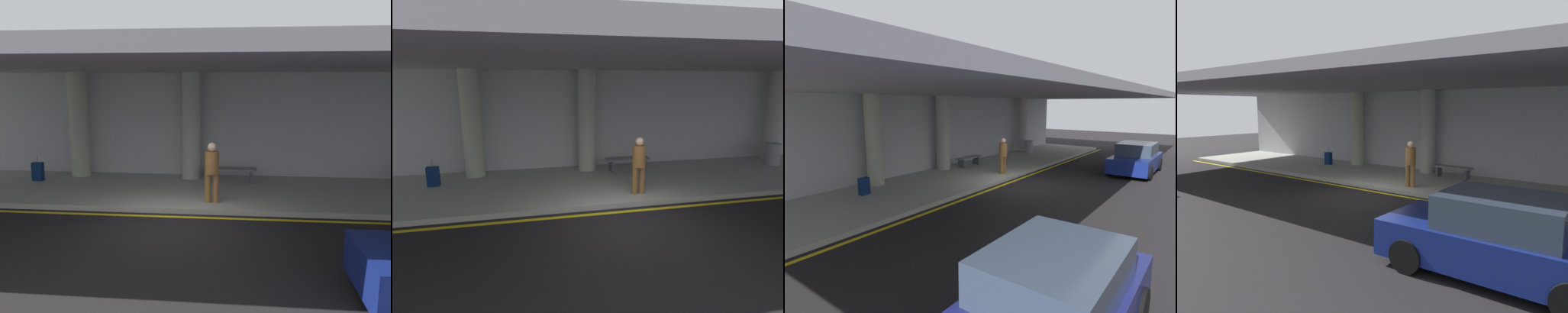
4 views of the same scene
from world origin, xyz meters
The scene contains 14 objects.
ground_plane centered at (0.00, 0.00, 0.00)m, with size 60.00×60.00×0.00m, color black.
sidewalk centered at (0.00, 3.10, 0.07)m, with size 26.00×4.20×0.15m, color #A5A69C.
lane_stripe_yellow centered at (0.00, 0.75, 0.00)m, with size 26.00×0.14×0.01m, color yellow.
support_column_far_left centered at (-4.00, 4.64, 1.97)m, with size 0.67×0.67×3.65m, color #ACAD97.
support_column_left_mid centered at (0.00, 4.64, 1.97)m, with size 0.67×0.67×3.65m, color #A6AA9D.
support_column_center centered at (8.00, 4.64, 1.97)m, with size 0.67×0.67×3.65m, color #ADA3A1.
ceiling_overhang centered at (0.00, 2.60, 3.95)m, with size 28.00×13.20×0.30m, color #959099.
terminal_back_wall centered at (0.00, 5.35, 1.90)m, with size 26.00×0.30×3.80m, color #B5B6B9.
car_navy centered at (-8.03, -4.85, 0.71)m, with size 4.10×1.92×1.50m.
car_navy_no2 centered at (5.55, -3.20, 0.71)m, with size 4.10×1.92×1.50m.
traveler_with_luggage centered at (0.89, 1.65, 1.11)m, with size 0.38×0.38×1.68m.
suitcase_upright_primary centered at (-5.17, 3.72, 0.46)m, with size 0.36×0.22×0.90m.
bench_metal centered at (1.44, 4.13, 0.50)m, with size 1.60×0.50×0.48m.
trash_bin_steel centered at (7.37, 3.77, 0.57)m, with size 0.56×0.56×0.85m, color gray.
Camera 3 is at (-11.79, -6.46, 3.40)m, focal length 29.79 mm.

